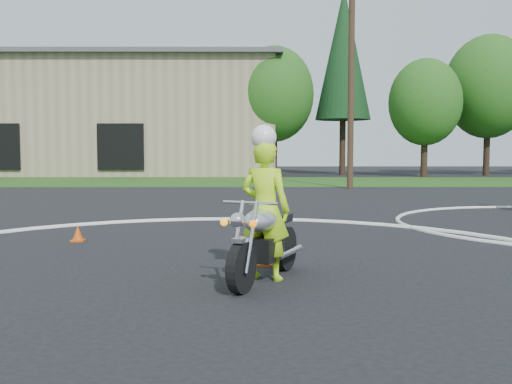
{
  "coord_description": "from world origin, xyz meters",
  "views": [
    {
      "loc": [
        0.53,
        -5.05,
        1.7
      ],
      "look_at": [
        0.58,
        3.34,
        1.1
      ],
      "focal_mm": 40.0,
      "sensor_mm": 36.0,
      "label": 1
    }
  ],
  "objects": [
    {
      "name": "primary_motorcycle",
      "position": [
        0.69,
        2.3,
        0.54
      ],
      "size": [
        1.11,
        1.97,
        1.1
      ],
      "rotation": [
        0.0,
        0.0,
        -0.42
      ],
      "color": "black",
      "rests_on": "ground"
    },
    {
      "name": "grass_strip",
      "position": [
        0.0,
        27.0,
        0.01
      ],
      "size": [
        120.0,
        10.0,
        0.02
      ],
      "primitive_type": "cube",
      "color": "#1E4714",
      "rests_on": "ground"
    },
    {
      "name": "rider_primary_grp",
      "position": [
        0.7,
        2.44,
        0.99
      ],
      "size": [
        0.8,
        0.68,
        2.05
      ],
      "rotation": [
        0.0,
        0.0,
        -0.42
      ],
      "color": "#B9FB1A",
      "rests_on": "ground"
    },
    {
      "name": "utility_poles",
      "position": [
        5.0,
        21.0,
        5.2
      ],
      "size": [
        41.6,
        1.12,
        10.0
      ],
      "color": "#473321",
      "rests_on": "ground"
    },
    {
      "name": "ground",
      "position": [
        0.0,
        0.0,
        0.0
      ],
      "size": [
        120.0,
        120.0,
        0.0
      ],
      "primitive_type": "plane",
      "color": "black",
      "rests_on": "ground"
    },
    {
      "name": "treeline",
      "position": [
        14.78,
        34.61,
        6.62
      ],
      "size": [
        38.2,
        8.1,
        14.52
      ],
      "color": "#382619",
      "rests_on": "ground"
    },
    {
      "name": "warehouse",
      "position": [
        -18.0,
        39.99,
        4.16
      ],
      "size": [
        41.0,
        17.0,
        8.3
      ],
      "color": "tan",
      "rests_on": "ground"
    },
    {
      "name": "course_markings",
      "position": [
        2.17,
        4.35,
        0.01
      ],
      "size": [
        19.05,
        19.05,
        0.12
      ],
      "color": "silver",
      "rests_on": "ground"
    }
  ]
}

